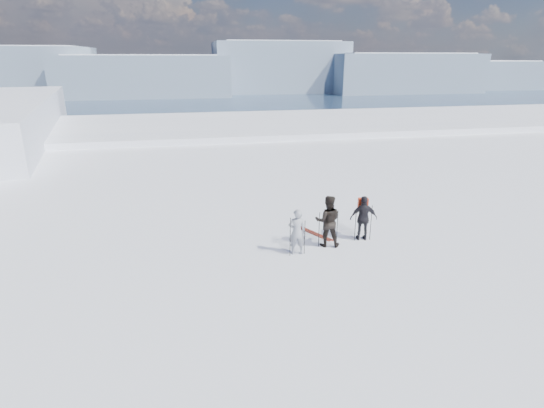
{
  "coord_description": "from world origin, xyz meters",
  "views": [
    {
      "loc": [
        -5.02,
        -9.79,
        6.18
      ],
      "look_at": [
        -2.42,
        3.0,
        1.66
      ],
      "focal_mm": 28.0,
      "sensor_mm": 36.0,
      "label": 1
    }
  ],
  "objects_px": {
    "skier_pack": "(364,218)",
    "skis_loose": "(315,234)",
    "skier_dark": "(328,221)",
    "skier_grey": "(297,232)"
  },
  "relations": [
    {
      "from": "skier_grey",
      "to": "skier_pack",
      "type": "bearing_deg",
      "value": -161.24
    },
    {
      "from": "skier_dark",
      "to": "skier_pack",
      "type": "relative_size",
      "value": 1.11
    },
    {
      "from": "skier_grey",
      "to": "skis_loose",
      "type": "xyz_separation_m",
      "value": [
        1.09,
        1.47,
        -0.77
      ]
    },
    {
      "from": "skis_loose",
      "to": "skier_dark",
      "type": "bearing_deg",
      "value": -83.95
    },
    {
      "from": "skier_pack",
      "to": "skis_loose",
      "type": "distance_m",
      "value": 1.9
    },
    {
      "from": "skier_grey",
      "to": "skier_pack",
      "type": "distance_m",
      "value": 2.68
    },
    {
      "from": "skier_pack",
      "to": "skis_loose",
      "type": "bearing_deg",
      "value": -16.47
    },
    {
      "from": "skier_grey",
      "to": "skier_dark",
      "type": "bearing_deg",
      "value": -155.59
    },
    {
      "from": "skier_grey",
      "to": "skier_dark",
      "type": "xyz_separation_m",
      "value": [
        1.2,
        0.43,
        0.12
      ]
    },
    {
      "from": "skier_grey",
      "to": "skier_dark",
      "type": "height_order",
      "value": "skier_dark"
    }
  ]
}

